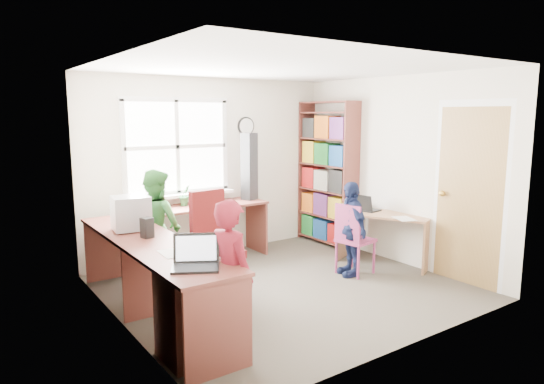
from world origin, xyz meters
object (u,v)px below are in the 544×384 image
at_px(crt_monitor, 131,213).
at_px(person_navy, 351,229).
at_px(bookshelf, 327,177).
at_px(right_desk, 385,227).
at_px(laptop_left, 196,259).
at_px(wooden_chair, 352,237).
at_px(potted_plant, 185,195).
at_px(cd_tower, 249,167).
at_px(laptop_right, 364,207).
at_px(l_desk, 188,278).
at_px(person_red, 231,276).
at_px(swivel_chair, 214,250).
at_px(person_green, 157,226).

distance_m(crt_monitor, person_navy, 2.53).
bearing_deg(bookshelf, right_desk, -93.16).
bearing_deg(person_navy, laptop_left, -54.34).
bearing_deg(wooden_chair, potted_plant, 121.49).
bearing_deg(cd_tower, laptop_right, -67.12).
xyz_separation_m(wooden_chair, laptop_right, (0.55, 0.36, 0.24)).
distance_m(l_desk, wooden_chair, 2.24).
xyz_separation_m(l_desk, crt_monitor, (-0.20, 0.87, 0.47)).
bearing_deg(l_desk, bookshelf, 26.43).
height_order(cd_tower, person_red, cd_tower).
height_order(laptop_left, potted_plant, potted_plant).
xyz_separation_m(l_desk, laptop_right, (2.79, 0.54, 0.26)).
height_order(l_desk, wooden_chair, wooden_chair).
bearing_deg(potted_plant, swivel_chair, -100.93).
bearing_deg(laptop_right, crt_monitor, 73.58).
bearing_deg(laptop_left, cd_tower, 79.29).
xyz_separation_m(laptop_right, person_green, (-2.56, 0.75, -0.06)).
bearing_deg(bookshelf, laptop_left, -146.89).
bearing_deg(laptop_right, wooden_chair, 112.87).
xyz_separation_m(laptop_left, person_green, (0.42, 1.88, -0.15)).
xyz_separation_m(swivel_chair, crt_monitor, (-0.78, 0.30, 0.45)).
distance_m(l_desk, person_navy, 2.23).
relative_size(wooden_chair, potted_plant, 3.20).
xyz_separation_m(right_desk, laptop_left, (-3.09, -0.85, 0.33)).
height_order(laptop_right, person_red, person_red).
height_order(laptop_right, cd_tower, cd_tower).
bearing_deg(bookshelf, crt_monitor, -169.25).
relative_size(right_desk, crt_monitor, 3.20).
bearing_deg(wooden_chair, bookshelf, 50.90).
height_order(l_desk, crt_monitor, crt_monitor).
height_order(swivel_chair, laptop_left, swivel_chair).
height_order(wooden_chair, cd_tower, cd_tower).
xyz_separation_m(swivel_chair, laptop_right, (2.21, -0.03, 0.23)).
distance_m(swivel_chair, person_green, 0.82).
height_order(crt_monitor, person_navy, person_navy).
bearing_deg(laptop_right, l_desk, 90.84).
bearing_deg(person_navy, bookshelf, 167.52).
height_order(person_green, person_navy, person_green).
height_order(crt_monitor, laptop_left, crt_monitor).
relative_size(l_desk, cd_tower, 3.22).
distance_m(wooden_chair, cd_tower, 1.76).
relative_size(bookshelf, cd_tower, 2.29).
xyz_separation_m(wooden_chair, person_red, (-2.15, -0.82, 0.16)).
distance_m(laptop_right, person_green, 2.67).
distance_m(l_desk, person_green, 1.33).
relative_size(swivel_chair, potted_plant, 4.10).
distance_m(right_desk, potted_plant, 2.61).
height_order(swivel_chair, person_red, person_red).
height_order(cd_tower, person_green, cd_tower).
bearing_deg(person_red, crt_monitor, -0.57).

